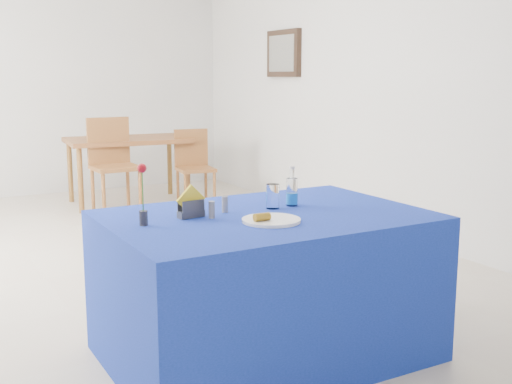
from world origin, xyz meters
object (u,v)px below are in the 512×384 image
water_bottle (292,193)px  chair_bg_left (112,159)px  chair_bg_right (194,162)px  oak_table (127,145)px  plate (271,220)px  blue_table (266,285)px

water_bottle → chair_bg_left: (0.14, 3.75, -0.24)m
chair_bg_left → chair_bg_right: chair_bg_left is taller
water_bottle → chair_bg_left: 3.76m
oak_table → chair_bg_left: bearing=-124.8°
chair_bg_left → chair_bg_right: bearing=-3.9°
oak_table → chair_bg_right: chair_bg_right is taller
plate → oak_table: (0.76, 4.49, -0.09)m
plate → blue_table: plate is taller
chair_bg_left → chair_bg_right: size_ratio=1.18×
blue_table → water_bottle: 0.52m
blue_table → chair_bg_left: 3.89m
water_bottle → oak_table: bearing=83.8°
water_bottle → chair_bg_left: chair_bg_left is taller
plate → water_bottle: water_bottle is taller
plate → chair_bg_right: bearing=71.2°
blue_table → water_bottle: water_bottle is taller
plate → water_bottle: size_ratio=1.33×
chair_bg_left → water_bottle: bearing=-92.9°
blue_table → chair_bg_left: size_ratio=1.57×
oak_table → chair_bg_left: (-0.32, -0.46, -0.09)m
plate → water_bottle: bearing=43.5°
plate → chair_bg_right: (1.35, 3.98, -0.27)m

